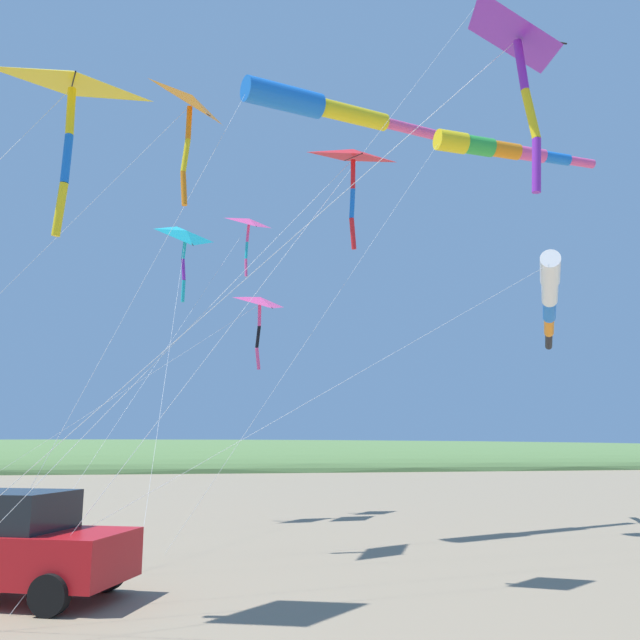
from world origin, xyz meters
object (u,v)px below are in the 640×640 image
(parked_car, at_px, (3,543))
(kite_delta_white_trailing, at_px, (520,36))
(kite_windsock_purple_drifting, at_px, (550,296))
(kite_delta_yellow_midlevel, at_px, (186,236))
(kite_delta_green_low_center, at_px, (260,303))
(kite_delta_black_fish_shape, at_px, (191,104))
(cooler_box, at_px, (54,561))
(kite_delta_rainbow_low_near, at_px, (249,223))
(kite_windsock_orange_high_right, at_px, (322,107))
(kite_delta_red_high_left, at_px, (72,83))
(kite_windsock_teal_far_right, at_px, (496,149))
(kite_delta_blue_topmost, at_px, (353,157))

(parked_car, bearing_deg, kite_delta_white_trailing, -124.44)
(kite_windsock_purple_drifting, xyz_separation_m, kite_delta_yellow_midlevel, (5.11, 11.62, 3.01))
(kite_windsock_purple_drifting, xyz_separation_m, kite_delta_green_low_center, (5.42, 8.80, 0.63))
(kite_delta_green_low_center, bearing_deg, kite_delta_black_fish_shape, 161.06)
(cooler_box, xyz_separation_m, kite_delta_rainbow_low_near, (10.59, -4.55, 11.46))
(kite_windsock_orange_high_right, relative_size, kite_delta_red_high_left, 1.48)
(kite_delta_yellow_midlevel, relative_size, kite_delta_red_high_left, 1.14)
(kite_delta_rainbow_low_near, xyz_separation_m, kite_delta_red_high_left, (-14.77, 3.93, -2.58))
(kite_windsock_purple_drifting, relative_size, kite_delta_yellow_midlevel, 1.56)
(cooler_box, distance_m, kite_delta_black_fish_shape, 12.07)
(kite_windsock_teal_far_right, bearing_deg, kite_delta_red_high_left, 123.63)
(parked_car, distance_m, kite_delta_rainbow_low_near, 17.67)
(kite_delta_yellow_midlevel, bearing_deg, kite_delta_white_trailing, -162.08)
(kite_delta_yellow_midlevel, distance_m, kite_windsock_teal_far_right, 11.48)
(kite_windsock_orange_high_right, height_order, kite_delta_green_low_center, kite_windsock_orange_high_right)
(kite_windsock_purple_drifting, height_order, kite_delta_white_trailing, kite_delta_white_trailing)
(kite_delta_black_fish_shape, bearing_deg, kite_delta_white_trailing, -152.26)
(kite_delta_green_low_center, xyz_separation_m, kite_delta_rainbow_low_near, (1.89, 0.39, 3.77))
(cooler_box, distance_m, kite_delta_yellow_midlevel, 13.29)
(parked_car, distance_m, kite_delta_white_trailing, 11.92)
(kite_windsock_teal_far_right, distance_m, kite_delta_black_fish_shape, 10.15)
(kite_delta_yellow_midlevel, xyz_separation_m, kite_delta_black_fish_shape, (-6.90, -0.34, 1.65))
(cooler_box, relative_size, kite_delta_green_low_center, 0.05)
(parked_car, height_order, kite_delta_rainbow_low_near, kite_delta_rainbow_low_near)
(kite_delta_white_trailing, distance_m, kite_delta_rainbow_low_near, 18.98)
(parked_car, xyz_separation_m, kite_delta_yellow_midlevel, (10.97, -2.47, 9.34))
(kite_windsock_purple_drifting, distance_m, kite_delta_black_fish_shape, 12.33)
(kite_windsock_orange_high_right, height_order, kite_delta_black_fish_shape, kite_windsock_orange_high_right)
(kite_windsock_teal_far_right, distance_m, kite_delta_blue_topmost, 9.68)
(kite_windsock_purple_drifting, bearing_deg, kite_delta_blue_topmost, 128.33)
(kite_windsock_teal_far_right, bearing_deg, kite_delta_yellow_midlevel, 65.09)
(kite_delta_yellow_midlevel, distance_m, kite_delta_rainbow_low_near, 3.55)
(kite_delta_green_low_center, xyz_separation_m, kite_delta_blue_topmost, (-11.46, -1.15, 0.80))
(parked_car, relative_size, kite_delta_green_low_center, 0.37)
(kite_delta_black_fish_shape, bearing_deg, cooler_box, 121.25)
(kite_delta_white_trailing, relative_size, kite_delta_blue_topmost, 1.15)
(parked_car, height_order, cooler_box, parked_car)
(kite_delta_white_trailing, bearing_deg, kite_windsock_orange_high_right, 3.93)
(cooler_box, bearing_deg, kite_windsock_purple_drifting, -76.53)
(kite_delta_black_fish_shape, bearing_deg, kite_delta_red_high_left, 162.01)
(kite_delta_green_low_center, bearing_deg, kite_delta_red_high_left, 161.48)
(parked_car, relative_size, kite_delta_rainbow_low_near, 0.39)
(parked_car, relative_size, kite_windsock_teal_far_right, 0.33)
(kite_delta_yellow_midlevel, height_order, kite_windsock_teal_far_right, kite_windsock_teal_far_right)
(kite_delta_white_trailing, bearing_deg, kite_windsock_purple_drifting, -29.65)
(kite_delta_rainbow_low_near, bearing_deg, kite_delta_yellow_midlevel, 132.19)
(kite_windsock_orange_high_right, bearing_deg, kite_delta_yellow_midlevel, 46.13)
(parked_car, relative_size, kite_delta_black_fish_shape, 0.37)
(cooler_box, distance_m, kite_windsock_orange_high_right, 15.48)
(kite_windsock_teal_far_right, relative_size, kite_delta_black_fish_shape, 1.11)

